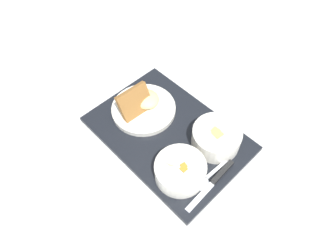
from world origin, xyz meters
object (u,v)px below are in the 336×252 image
(plate_main, at_px, (143,106))
(knife, at_px, (217,177))
(spoon, at_px, (206,178))
(bowl_salad, at_px, (180,170))
(bowl_soup, at_px, (216,137))

(plate_main, distance_m, knife, 0.31)
(spoon, bearing_deg, knife, 142.39)
(bowl_salad, height_order, plate_main, plate_main)
(bowl_soup, xyz_separation_m, knife, (-0.07, 0.08, -0.03))
(knife, xyz_separation_m, spoon, (0.02, 0.02, -0.00))
(bowl_salad, bearing_deg, plate_main, -21.07)
(plate_main, height_order, knife, plate_main)
(plate_main, distance_m, spoon, 0.29)
(knife, relative_size, spoon, 1.24)
(bowl_soup, relative_size, plate_main, 0.69)
(bowl_soup, distance_m, plate_main, 0.24)
(bowl_salad, xyz_separation_m, spoon, (-0.06, -0.04, -0.02))
(bowl_soup, xyz_separation_m, plate_main, (0.23, 0.05, -0.02))
(plate_main, height_order, spoon, plate_main)
(bowl_salad, height_order, spoon, bowl_salad)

